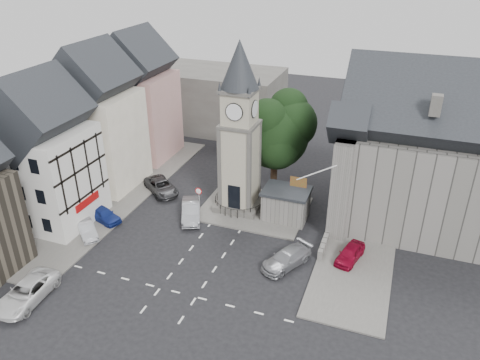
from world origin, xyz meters
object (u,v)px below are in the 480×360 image
at_px(stone_shelter, 286,204).
at_px(car_east_red, 350,254).
at_px(car_west_blue, 104,214).
at_px(clock_tower, 240,130).
at_px(pedestrian, 336,212).

relative_size(stone_shelter, car_east_red, 1.14).
bearing_deg(car_west_blue, car_east_red, -66.64).
height_order(clock_tower, stone_shelter, clock_tower).
xyz_separation_m(car_east_red, pedestrian, (-2.14, 5.70, 0.25)).
distance_m(car_west_blue, car_east_red, 22.70).
bearing_deg(car_east_red, pedestrian, 124.89).
xyz_separation_m(car_west_blue, car_east_red, (22.63, 1.78, -0.02)).
distance_m(clock_tower, pedestrian, 11.85).
distance_m(clock_tower, car_east_red, 14.60).
xyz_separation_m(stone_shelter, pedestrian, (4.56, 1.20, -0.66)).
relative_size(car_west_blue, pedestrian, 2.18).
relative_size(clock_tower, stone_shelter, 3.78).
distance_m(clock_tower, car_west_blue, 15.01).
bearing_deg(clock_tower, car_east_red, -23.46).
bearing_deg(car_west_blue, stone_shelter, -49.63).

